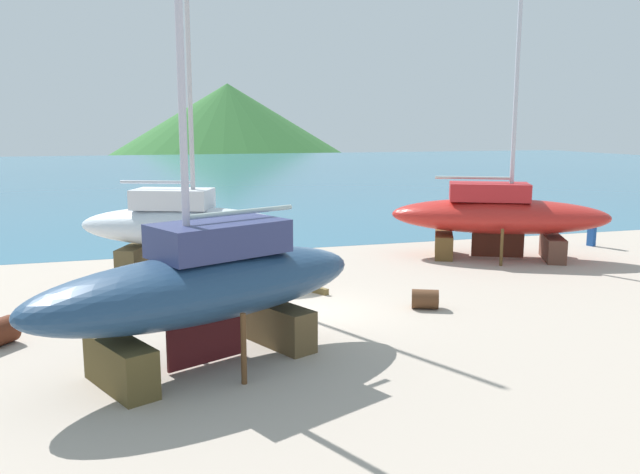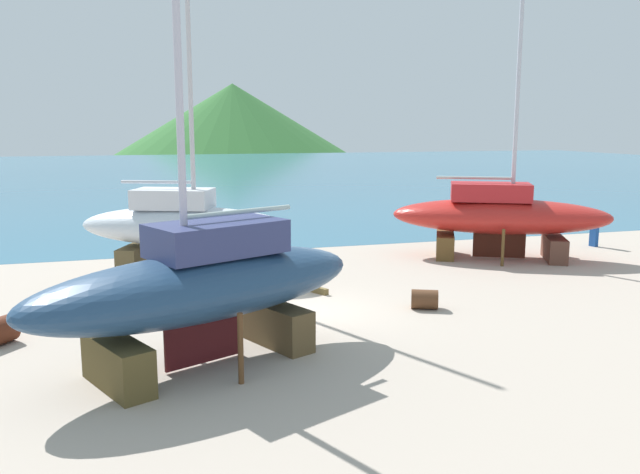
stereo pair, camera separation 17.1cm
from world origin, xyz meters
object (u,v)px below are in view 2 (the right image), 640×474
sailboat_mid_port (204,284)px  sailboat_far_slipway (184,226)px  sailboat_small_center (499,215)px  barrel_rust_far (425,299)px  worker (595,227)px

sailboat_mid_port → sailboat_far_slipway: sailboat_mid_port is taller
sailboat_small_center → barrel_rust_far: sailboat_small_center is taller
sailboat_mid_port → barrel_rust_far: (6.65, 2.72, -1.56)m
sailboat_small_center → sailboat_far_slipway: 12.49m
sailboat_mid_port → worker: sailboat_mid_port is taller
worker → sailboat_far_slipway: bearing=172.0°
sailboat_small_center → sailboat_far_slipway: sailboat_small_center is taller
sailboat_small_center → sailboat_mid_port: (-12.68, -8.66, 0.08)m
sailboat_small_center → worker: (5.51, 1.13, -0.89)m
sailboat_small_center → worker: 5.70m
sailboat_far_slipway → sailboat_small_center: bearing=24.0°
worker → barrel_rust_far: (-11.55, -7.07, -0.59)m
sailboat_small_center → sailboat_mid_port: sailboat_small_center is taller
sailboat_far_slipway → worker: bearing=27.1°
sailboat_small_center → sailboat_far_slipway: (-12.48, -0.33, 0.12)m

